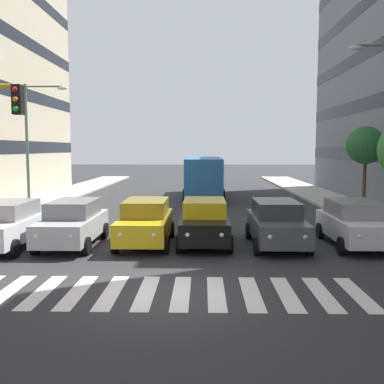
% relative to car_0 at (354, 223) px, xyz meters
% --- Properties ---
extents(ground_plane, '(180.00, 180.00, 0.00)m').
position_rel_car_0_xyz_m(ground_plane, '(6.74, 5.68, -0.89)').
color(ground_plane, '#2D2D30').
extents(crosswalk_markings, '(10.35, 2.80, 0.01)m').
position_rel_car_0_xyz_m(crosswalk_markings, '(6.74, 5.68, -0.88)').
color(crosswalk_markings, silver).
rests_on(crosswalk_markings, ground_plane).
extents(car_0, '(2.02, 4.44, 1.72)m').
position_rel_car_0_xyz_m(car_0, '(0.00, 0.00, 0.00)').
color(car_0, silver).
rests_on(car_0, ground_plane).
extents(car_1, '(2.02, 4.44, 1.72)m').
position_rel_car_0_xyz_m(car_1, '(2.95, 0.11, 0.00)').
color(car_1, '#474C51').
rests_on(car_1, ground_plane).
extents(car_2, '(2.02, 4.44, 1.72)m').
position_rel_car_0_xyz_m(car_2, '(5.68, -0.18, 0.00)').
color(car_2, black).
rests_on(car_2, ground_plane).
extents(car_3, '(2.02, 4.44, 1.72)m').
position_rel_car_0_xyz_m(car_3, '(7.95, -0.07, 0.00)').
color(car_3, gold).
rests_on(car_3, ground_plane).
extents(car_4, '(2.02, 4.44, 1.72)m').
position_rel_car_0_xyz_m(car_4, '(10.69, 0.21, 0.00)').
color(car_4, '#B2B7BC').
rests_on(car_4, ground_plane).
extents(car_5, '(2.02, 4.44, 1.72)m').
position_rel_car_0_xyz_m(car_5, '(13.03, 0.66, 0.00)').
color(car_5, silver).
rests_on(car_5, ground_plane).
extents(bus_behind_traffic, '(2.78, 10.50, 3.00)m').
position_rel_car_0_xyz_m(bus_behind_traffic, '(5.68, -16.27, 0.97)').
color(bus_behind_traffic, '#286BAD').
rests_on(bus_behind_traffic, ground_plane).
extents(street_lamp_right, '(2.44, 0.28, 7.13)m').
position_rel_car_0_xyz_m(street_lamp_right, '(15.29, -8.18, 3.57)').
color(street_lamp_right, '#4C6B56').
rests_on(street_lamp_right, sidewalk_right).
extents(street_tree_2, '(2.15, 2.15, 4.80)m').
position_rel_car_0_xyz_m(street_tree_2, '(-3.52, -8.84, 2.97)').
color(street_tree_2, '#513823').
rests_on(street_tree_2, sidewalk_left).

